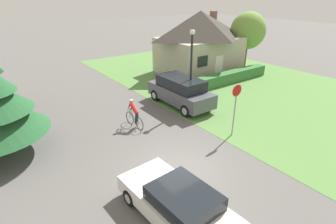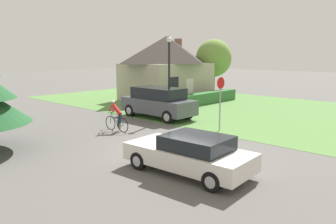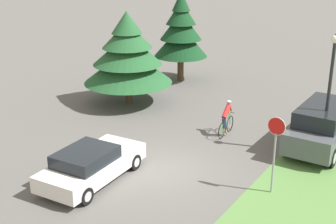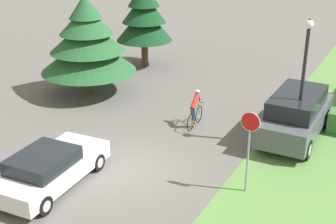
# 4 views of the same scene
# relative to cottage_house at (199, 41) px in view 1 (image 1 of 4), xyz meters

# --- Properties ---
(ground_plane) EXTENTS (140.00, 140.00, 0.00)m
(ground_plane) POSITION_rel_cottage_house_xyz_m (-11.31, -11.09, -2.89)
(ground_plane) COLOR #5B5956
(grass_verge_right) EXTENTS (16.00, 36.00, 0.01)m
(grass_verge_right) POSITION_rel_cottage_house_xyz_m (0.10, -7.09, -2.88)
(grass_verge_right) COLOR #568442
(grass_verge_right) RESTS_ON ground
(cottage_house) EXTENTS (7.71, 5.81, 5.56)m
(cottage_house) POSITION_rel_cottage_house_xyz_m (0.00, 0.00, 0.00)
(cottage_house) COLOR #B2A893
(cottage_house) RESTS_ON ground
(hedge_row) EXTENTS (9.68, 0.90, 0.92)m
(hedge_row) POSITION_rel_cottage_house_xyz_m (-0.81, -4.18, -2.43)
(hedge_row) COLOR #387038
(hedge_row) RESTS_ON ground
(sedan_left_lane) EXTENTS (2.14, 4.49, 1.33)m
(sedan_left_lane) POSITION_rel_cottage_house_xyz_m (-13.03, -13.22, -2.22)
(sedan_left_lane) COLOR silver
(sedan_left_lane) RESTS_ON ground
(cyclist) EXTENTS (0.44, 1.73, 1.61)m
(cyclist) POSITION_rel_cottage_house_xyz_m (-10.82, -6.51, -2.13)
(cyclist) COLOR black
(cyclist) RESTS_ON ground
(parked_suv_right) EXTENTS (2.06, 4.96, 1.93)m
(parked_suv_right) POSITION_rel_cottage_house_xyz_m (-6.75, -5.57, -1.89)
(parked_suv_right) COLOR #4C5156
(parked_suv_right) RESTS_ON ground
(stop_sign) EXTENTS (0.64, 0.07, 2.84)m
(stop_sign) POSITION_rel_cottage_house_xyz_m (-7.11, -10.44, -0.92)
(stop_sign) COLOR gray
(stop_sign) RESTS_ON ground
(street_lamp) EXTENTS (0.33, 0.33, 5.08)m
(street_lamp) POSITION_rel_cottage_house_xyz_m (-6.50, -6.27, 0.30)
(street_lamp) COLOR black
(street_lamp) RESTS_ON ground
(deciduous_tree_right) EXTENTS (3.39, 3.39, 5.41)m
(deciduous_tree_right) POSITION_rel_cottage_house_xyz_m (4.91, -1.58, 0.73)
(deciduous_tree_right) COLOR #4C3823
(deciduous_tree_right) RESTS_ON ground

